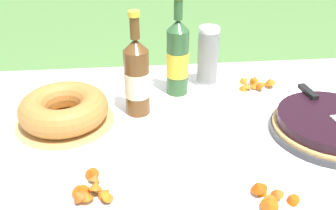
% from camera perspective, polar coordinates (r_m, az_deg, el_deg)
% --- Properties ---
extents(garden_table, '(1.63, 0.95, 0.70)m').
position_cam_1_polar(garden_table, '(1.14, 3.63, -6.70)').
color(garden_table, '#A87A47').
rests_on(garden_table, ground_plane).
extents(tablecloth, '(1.64, 0.96, 0.10)m').
position_cam_1_polar(tablecloth, '(1.11, 3.72, -4.48)').
color(tablecloth, white).
rests_on(tablecloth, garden_table).
extents(berry_tart, '(0.34, 0.34, 0.06)m').
position_cam_1_polar(berry_tart, '(1.17, 23.61, -2.87)').
color(berry_tart, '#38383D').
rests_on(berry_tart, tablecloth).
extents(serving_knife, '(0.06, 0.38, 0.01)m').
position_cam_1_polar(serving_knife, '(1.17, 23.20, -0.67)').
color(serving_knife, silver).
rests_on(serving_knife, berry_tart).
extents(bundt_cake, '(0.29, 0.29, 0.09)m').
position_cam_1_polar(bundt_cake, '(1.16, -15.57, -0.65)').
color(bundt_cake, tan).
rests_on(bundt_cake, tablecloth).
extents(cup_stack, '(0.07, 0.07, 0.21)m').
position_cam_1_polar(cup_stack, '(1.32, 6.10, 7.31)').
color(cup_stack, white).
rests_on(cup_stack, tablecloth).
extents(cider_bottle_green, '(0.08, 0.08, 0.34)m').
position_cam_1_polar(cider_bottle_green, '(1.25, 1.47, 7.24)').
color(cider_bottle_green, '#2D562D').
rests_on(cider_bottle_green, tablecloth).
extents(cider_bottle_amber, '(0.08, 0.08, 0.32)m').
position_cam_1_polar(cider_bottle_amber, '(1.14, -4.77, 4.25)').
color(cider_bottle_amber, brown).
rests_on(cider_bottle_amber, tablecloth).
extents(snack_plate_near, '(0.19, 0.19, 0.06)m').
position_cam_1_polar(snack_plate_near, '(0.87, 15.12, -14.74)').
color(snack_plate_near, white).
rests_on(snack_plate_near, tablecloth).
extents(snack_plate_left, '(0.21, 0.21, 0.05)m').
position_cam_1_polar(snack_plate_left, '(0.89, -10.58, -12.88)').
color(snack_plate_left, white).
rests_on(snack_plate_left, tablecloth).
extents(snack_plate_right, '(0.20, 0.20, 0.06)m').
position_cam_1_polar(snack_plate_right, '(1.35, 13.21, 2.66)').
color(snack_plate_right, white).
rests_on(snack_plate_right, tablecloth).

